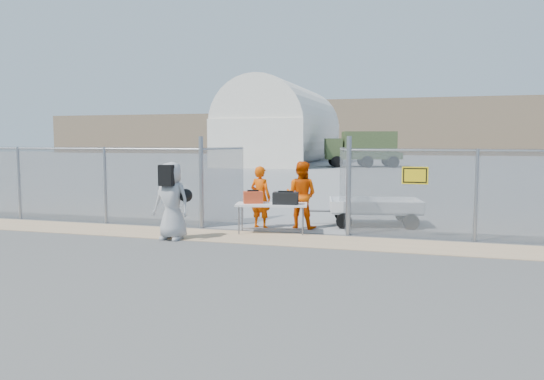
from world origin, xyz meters
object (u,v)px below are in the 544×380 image
(security_worker_right, at_px, (301,195))
(utility_trailer, at_px, (375,212))
(folding_table, at_px, (272,218))
(security_worker_left, at_px, (260,197))
(visitor, at_px, (172,201))

(security_worker_right, distance_m, utility_trailer, 2.22)
(folding_table, distance_m, security_worker_left, 0.97)
(security_worker_right, relative_size, visitor, 0.97)
(visitor, bearing_deg, utility_trailer, 41.61)
(security_worker_left, xyz_separation_m, security_worker_right, (1.08, 0.26, 0.07))
(security_worker_left, xyz_separation_m, visitor, (-1.56, -2.18, 0.09))
(security_worker_left, relative_size, visitor, 0.90)
(folding_table, bearing_deg, security_worker_left, 115.00)
(folding_table, bearing_deg, utility_trailer, 27.70)
(security_worker_left, distance_m, utility_trailer, 3.27)
(security_worker_left, relative_size, utility_trailer, 0.52)
(security_worker_right, xyz_separation_m, utility_trailer, (1.87, 1.08, -0.52))
(security_worker_right, bearing_deg, folding_table, 68.02)
(folding_table, relative_size, utility_trailer, 0.56)
(security_worker_right, bearing_deg, visitor, 51.62)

